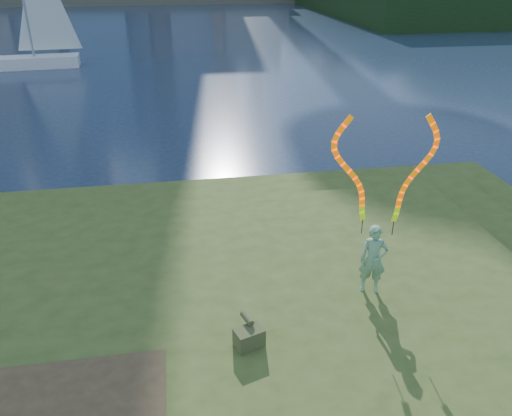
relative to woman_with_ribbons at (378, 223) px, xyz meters
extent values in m
plane|color=#1A2742|center=(-3.39, 0.63, -2.27)|extent=(320.00, 320.00, 0.00)
cube|color=#3B4C1B|center=(-3.39, -1.87, -2.12)|extent=(20.00, 18.00, 0.30)
cube|color=#3B4C1B|center=(-3.39, -1.57, -1.87)|extent=(17.00, 15.00, 0.30)
cube|color=#3B4C1B|center=(-3.39, -1.37, -1.62)|extent=(14.00, 12.00, 0.30)
imported|color=#1D682B|center=(-0.02, -0.03, -0.76)|extent=(0.59, 0.46, 1.41)
cylinder|color=black|center=(-0.24, 0.13, -0.11)|extent=(0.02, 0.02, 0.30)
cylinder|color=black|center=(0.30, -0.02, -0.11)|extent=(0.02, 0.02, 0.30)
cube|color=#3C4423|center=(-2.59, -1.19, -1.30)|extent=(0.55, 0.45, 0.34)
cylinder|color=#3C4423|center=(-2.59, -0.97, -1.07)|extent=(0.21, 0.33, 0.11)
cube|color=white|center=(-12.48, 28.50, -1.93)|extent=(5.75, 2.28, 0.79)
camera|label=1|loc=(-3.53, -7.57, 4.38)|focal=35.00mm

